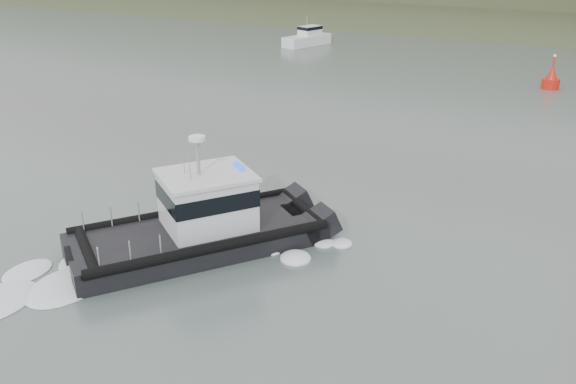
% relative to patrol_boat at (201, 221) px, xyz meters
% --- Properties ---
extents(ground, '(400.00, 400.00, 0.00)m').
position_rel_patrol_boat_xyz_m(ground, '(2.09, -5.35, -1.47)').
color(ground, '#495650').
rests_on(ground, ground).
extents(patrol_boat, '(10.82, 12.31, 5.88)m').
position_rel_patrol_boat_xyz_m(patrol_boat, '(0.00, 0.00, 0.00)').
color(patrol_boat, black).
rests_on(patrol_boat, ground).
extents(motorboat, '(4.34, 7.25, 3.78)m').
position_rel_patrol_boat_xyz_m(motorboat, '(-19.76, 53.03, -0.53)').
color(motorboat, silver).
rests_on(motorboat, ground).
extents(nav_buoy, '(1.66, 1.66, 3.45)m').
position_rel_patrol_boat_xyz_m(nav_buoy, '(11.03, 42.33, -0.57)').
color(nav_buoy, red).
rests_on(nav_buoy, ground).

